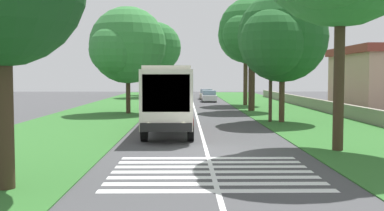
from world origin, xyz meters
name	(u,v)px	position (x,y,z in m)	size (l,w,h in m)	color
ground	(207,152)	(0.00, 0.00, 0.00)	(160.00, 160.00, 0.00)	#424244
grass_verge_left	(87,120)	(15.00, 8.20, 0.02)	(120.00, 8.00, 0.04)	#2D6628
grass_verge_right	(308,119)	(15.00, -8.20, 0.02)	(120.00, 8.00, 0.04)	#2D6628
centre_line	(198,120)	(15.00, 0.00, 0.00)	(110.00, 0.16, 0.01)	silver
coach_bus	(170,95)	(7.27, 1.80, 2.15)	(11.16, 2.62, 3.73)	silver
zebra_crossing	(212,172)	(-4.31, 0.00, 0.00)	(5.85, 6.80, 0.01)	silver
trailing_car_0	(174,102)	(26.79, 2.06, 0.67)	(4.30, 1.78, 1.43)	#B7A893
trailing_car_1	(178,100)	(31.90, 1.75, 0.67)	(4.30, 1.78, 1.43)	#B21E1E
trailing_car_2	(209,97)	(40.02, -2.08, 0.67)	(4.30, 1.78, 1.43)	silver
trailing_car_3	(206,94)	(46.84, -2.01, 0.67)	(4.30, 1.78, 1.43)	#B7A893
roadside_tree_left_0	(155,49)	(52.28, 5.56, 7.35)	(9.16, 7.60, 11.33)	brown
roadside_tree_left_2	(126,47)	(20.79, 5.98, 5.72)	(7.56, 6.54, 9.11)	#3D2D1E
roadside_tree_left_3	(154,59)	(61.33, 6.17, 6.17)	(6.42, 5.35, 8.96)	#4C3826
roadside_tree_right_1	(244,37)	(32.61, -5.58, 7.57)	(7.49, 6.11, 10.78)	#4C3826
roadside_tree_right_2	(280,39)	(12.76, -5.59, 5.77)	(7.54, 6.30, 9.03)	#4C3826
roadside_tree_right_3	(250,33)	(23.84, -5.07, 7.22)	(7.18, 6.14, 10.43)	#3D2D1E
utility_pole	(271,65)	(13.15, -5.06, 4.02)	(0.24, 1.40, 7.68)	#473828
roadside_wall	(333,108)	(20.00, -11.60, 0.55)	(70.00, 0.40, 1.02)	gray
roadside_building	(383,78)	(26.24, -18.46, 3.09)	(12.29, 7.94, 6.09)	tan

